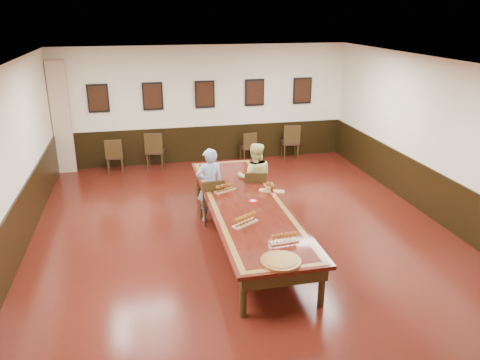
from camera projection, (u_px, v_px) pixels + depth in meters
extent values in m
cube|color=black|center=(246.00, 239.00, 8.84)|extent=(8.00, 10.00, 0.02)
cube|color=white|center=(247.00, 65.00, 7.74)|extent=(8.00, 10.00, 0.02)
cube|color=#EFE9C8|center=(205.00, 105.00, 12.88)|extent=(8.00, 0.02, 3.20)
cube|color=#EFE9C8|center=(390.00, 342.00, 3.70)|extent=(8.00, 0.02, 3.20)
cube|color=#EFE9C8|center=(2.00, 174.00, 7.48)|extent=(0.02, 10.00, 3.20)
cube|color=#EFE9C8|center=(446.00, 144.00, 9.10)|extent=(0.02, 10.00, 3.20)
imported|color=#4768B3|center=(210.00, 185.00, 9.36)|extent=(0.59, 0.42, 1.53)
imported|color=#EAE992|center=(255.00, 178.00, 9.81)|extent=(0.85, 0.72, 1.50)
cube|color=#FC547D|center=(274.00, 194.00, 8.91)|extent=(0.07, 0.14, 0.01)
cube|color=tan|center=(61.00, 118.00, 12.00)|extent=(0.45, 0.18, 2.90)
cube|color=black|center=(206.00, 144.00, 13.23)|extent=(7.98, 0.04, 1.00)
cube|color=black|center=(16.00, 235.00, 7.86)|extent=(0.04, 9.98, 1.00)
cube|color=black|center=(437.00, 197.00, 9.47)|extent=(0.04, 9.98, 1.00)
cube|color=black|center=(246.00, 203.00, 8.59)|extent=(1.40, 5.00, 0.06)
cube|color=olive|center=(246.00, 202.00, 8.58)|extent=(1.28, 4.88, 0.00)
cube|color=black|center=(246.00, 202.00, 8.58)|extent=(1.10, 4.70, 0.00)
cube|color=black|center=(246.00, 211.00, 8.64)|extent=(1.25, 4.85, 0.18)
cylinder|color=black|center=(243.00, 296.00, 6.48)|extent=(0.10, 0.10, 0.69)
cylinder|color=black|center=(322.00, 286.00, 6.71)|extent=(0.10, 0.10, 0.69)
cylinder|color=black|center=(198.00, 182.00, 10.73)|extent=(0.10, 0.10, 0.69)
cylinder|color=black|center=(247.00, 178.00, 10.97)|extent=(0.10, 0.10, 0.69)
cube|color=black|center=(98.00, 98.00, 12.15)|extent=(0.54, 0.03, 0.74)
cube|color=black|center=(98.00, 98.00, 12.13)|extent=(0.46, 0.01, 0.64)
cube|color=black|center=(153.00, 96.00, 12.43)|extent=(0.54, 0.03, 0.74)
cube|color=black|center=(153.00, 96.00, 12.42)|extent=(0.46, 0.01, 0.64)
cube|color=black|center=(205.00, 94.00, 12.72)|extent=(0.54, 0.03, 0.74)
cube|color=black|center=(205.00, 94.00, 12.70)|extent=(0.46, 0.01, 0.64)
cube|color=black|center=(255.00, 92.00, 13.00)|extent=(0.54, 0.03, 0.74)
cube|color=black|center=(255.00, 93.00, 12.98)|extent=(0.46, 0.01, 0.64)
cube|color=black|center=(302.00, 91.00, 13.28)|extent=(0.54, 0.03, 0.74)
cube|color=black|center=(303.00, 91.00, 13.27)|extent=(0.46, 0.01, 0.64)
cube|color=#A77046|center=(225.00, 191.00, 9.07)|extent=(0.46, 0.31, 0.03)
cube|color=#A77046|center=(272.00, 191.00, 9.04)|extent=(0.51, 0.35, 0.03)
cube|color=#A77046|center=(245.00, 224.00, 7.67)|extent=(0.49, 0.39, 0.03)
cube|color=#A77046|center=(284.00, 242.00, 7.08)|extent=(0.46, 0.17, 0.03)
cylinder|color=red|center=(253.00, 201.00, 8.60)|extent=(0.18, 0.18, 0.02)
cylinder|color=silver|center=(253.00, 200.00, 8.59)|extent=(0.10, 0.10, 0.01)
cylinder|color=#5D3012|center=(281.00, 261.00, 6.52)|extent=(0.69, 0.69, 0.04)
cylinder|color=olive|center=(281.00, 260.00, 6.52)|extent=(0.55, 0.55, 0.01)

